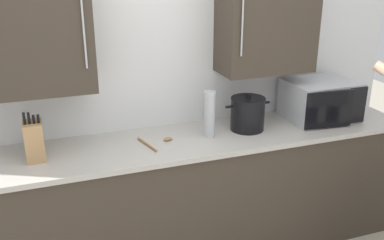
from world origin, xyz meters
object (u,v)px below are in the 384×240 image
at_px(knife_block, 34,141).
at_px(stock_pot, 248,114).
at_px(thermos_flask, 210,114).
at_px(wooden_spoon, 157,142).
at_px(microwave_oven, 318,100).

bearing_deg(knife_block, stock_pot, 0.59).
distance_m(thermos_flask, knife_block, 1.13).
relative_size(wooden_spoon, stock_pot, 0.72).
bearing_deg(wooden_spoon, thermos_flask, -1.21).
bearing_deg(thermos_flask, knife_block, 179.21).
bearing_deg(wooden_spoon, microwave_oven, 1.76).
distance_m(microwave_oven, thermos_flask, 0.90).
distance_m(knife_block, stock_pot, 1.43).
height_order(thermos_flask, knife_block, thermos_flask).
bearing_deg(knife_block, thermos_flask, -0.79).
distance_m(microwave_oven, knife_block, 2.02).
xyz_separation_m(thermos_flask, knife_block, (-1.13, 0.02, -0.04)).
bearing_deg(wooden_spoon, stock_pot, 1.91).
height_order(thermos_flask, wooden_spoon, thermos_flask).
xyz_separation_m(wooden_spoon, stock_pot, (0.67, 0.02, 0.11)).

